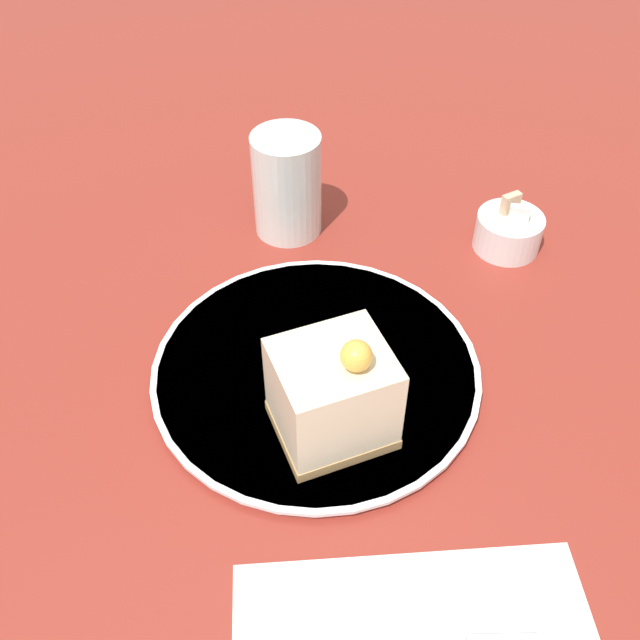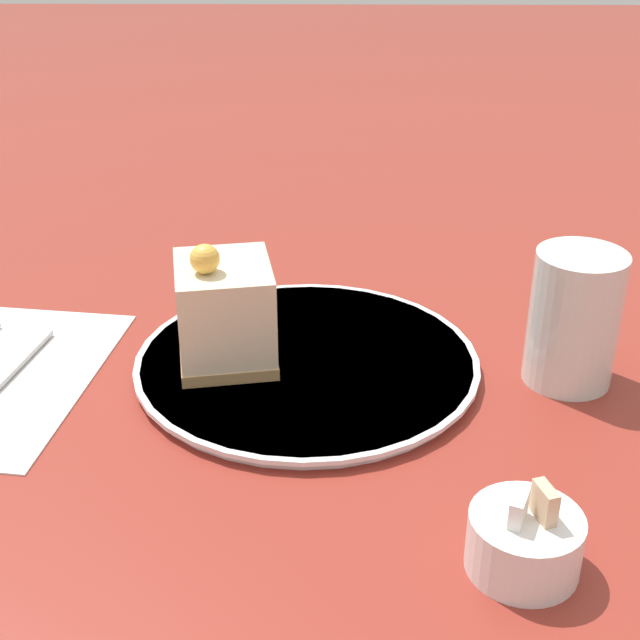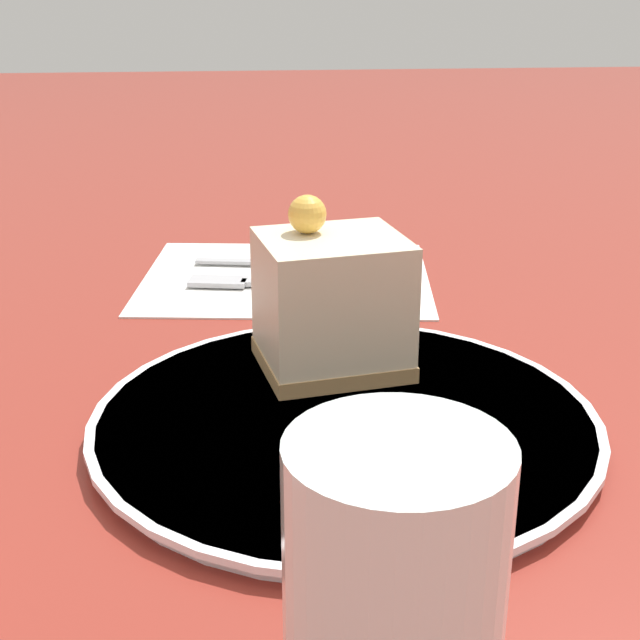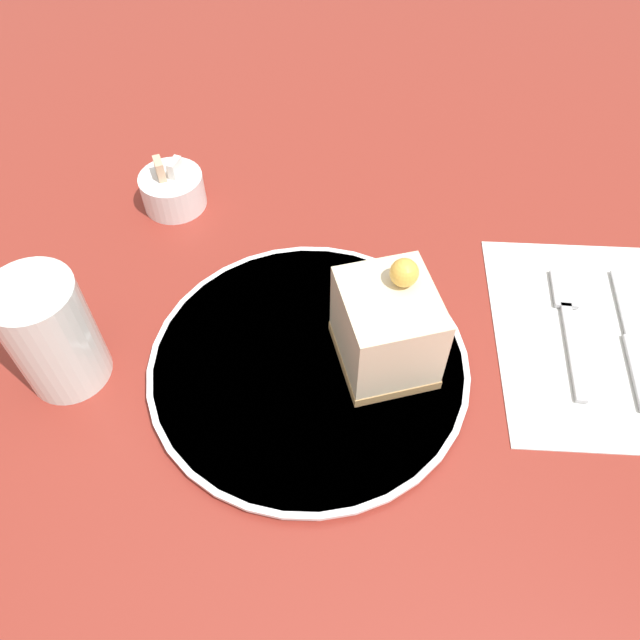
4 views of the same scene
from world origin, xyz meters
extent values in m
plane|color=maroon|center=(0.00, 0.00, 0.00)|extent=(4.00, 4.00, 0.00)
cylinder|color=white|center=(0.02, 0.00, 0.01)|extent=(0.27, 0.27, 0.01)
cylinder|color=white|center=(0.02, 0.00, 0.01)|extent=(0.29, 0.29, 0.00)
cube|color=#AD8451|center=(0.09, 0.00, 0.02)|extent=(0.09, 0.10, 0.01)
cube|color=beige|center=(0.09, 0.00, 0.06)|extent=(0.09, 0.10, 0.07)
sphere|color=#EFB747|center=(0.10, 0.01, 0.11)|extent=(0.02, 0.02, 0.02)
cube|color=#B2B2B7|center=(0.26, 0.00, 0.01)|extent=(0.03, 0.11, 0.00)
cylinder|color=white|center=(-0.12, 0.23, 0.02)|extent=(0.07, 0.07, 0.04)
cube|color=#D8B28C|center=(-0.12, 0.23, 0.05)|extent=(0.01, 0.02, 0.02)
cube|color=white|center=(-0.11, 0.23, 0.05)|extent=(0.02, 0.02, 0.02)
cylinder|color=silver|center=(-0.19, 0.01, 0.06)|extent=(0.07, 0.07, 0.11)
camera|label=1|loc=(0.42, -0.08, 0.48)|focal=40.00mm
camera|label=2|loc=(0.00, 0.64, 0.38)|focal=50.00mm
camera|label=3|loc=(-0.42, 0.06, 0.24)|focal=50.00mm
camera|label=4|loc=(0.01, -0.31, 0.47)|focal=35.00mm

